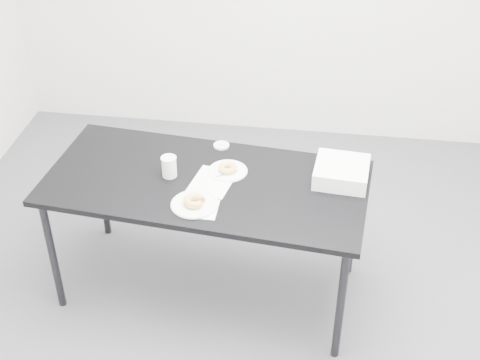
# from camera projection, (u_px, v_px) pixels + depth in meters

# --- Properties ---
(floor) EXTENTS (4.00, 4.00, 0.00)m
(floor) POSITION_uv_depth(u_px,v_px,m) (233.00, 302.00, 3.91)
(floor) COLOR #49484D
(floor) RESTS_ON ground
(table) EXTENTS (1.78, 0.96, 0.78)m
(table) POSITION_uv_depth(u_px,v_px,m) (206.00, 189.00, 3.59)
(table) COLOR black
(table) RESTS_ON floor
(scorecard) EXTENTS (0.25, 0.30, 0.00)m
(scorecard) POSITION_uv_depth(u_px,v_px,m) (212.00, 182.00, 3.54)
(scorecard) COLOR white
(scorecard) RESTS_ON table
(logo_patch) EXTENTS (0.05, 0.05, 0.00)m
(logo_patch) POSITION_uv_depth(u_px,v_px,m) (231.00, 174.00, 3.60)
(logo_patch) COLOR green
(logo_patch) RESTS_ON scorecard
(pen) EXTENTS (0.11, 0.07, 0.01)m
(pen) POSITION_uv_depth(u_px,v_px,m) (227.00, 174.00, 3.59)
(pen) COLOR #0B7B82
(pen) RESTS_ON scorecard
(napkin) EXTENTS (0.17, 0.17, 0.00)m
(napkin) POSITION_uv_depth(u_px,v_px,m) (201.00, 208.00, 3.35)
(napkin) COLOR white
(napkin) RESTS_ON table
(plate_near) EXTENTS (0.24, 0.24, 0.01)m
(plate_near) POSITION_uv_depth(u_px,v_px,m) (195.00, 204.00, 3.37)
(plate_near) COLOR white
(plate_near) RESTS_ON napkin
(donut_near) EXTENTS (0.13, 0.13, 0.04)m
(donut_near) POSITION_uv_depth(u_px,v_px,m) (194.00, 201.00, 3.36)
(donut_near) COLOR gold
(donut_near) RESTS_ON plate_near
(plate_far) EXTENTS (0.21, 0.21, 0.01)m
(plate_far) POSITION_uv_depth(u_px,v_px,m) (228.00, 171.00, 3.62)
(plate_far) COLOR white
(plate_far) RESTS_ON table
(donut_far) EXTENTS (0.11, 0.11, 0.03)m
(donut_far) POSITION_uv_depth(u_px,v_px,m) (228.00, 168.00, 3.61)
(donut_far) COLOR gold
(donut_far) RESTS_ON plate_far
(coffee_cup) EXTENTS (0.08, 0.08, 0.12)m
(coffee_cup) POSITION_uv_depth(u_px,v_px,m) (169.00, 167.00, 3.56)
(coffee_cup) COLOR white
(coffee_cup) RESTS_ON table
(cup_lid) EXTENTS (0.09, 0.09, 0.01)m
(cup_lid) POSITION_uv_depth(u_px,v_px,m) (221.00, 145.00, 3.83)
(cup_lid) COLOR white
(cup_lid) RESTS_ON table
(bakery_box) EXTENTS (0.30, 0.30, 0.09)m
(bakery_box) POSITION_uv_depth(u_px,v_px,m) (341.00, 172.00, 3.54)
(bakery_box) COLOR white
(bakery_box) RESTS_ON table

